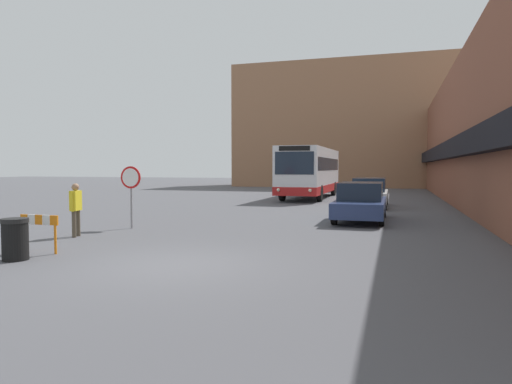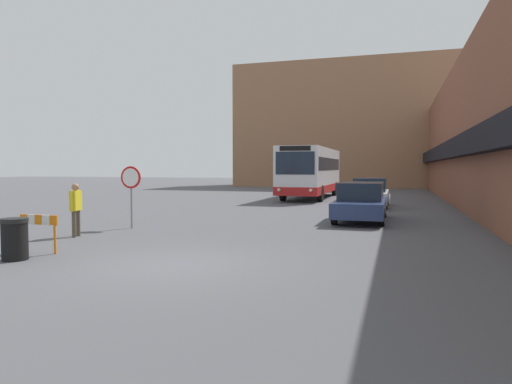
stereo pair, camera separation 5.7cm
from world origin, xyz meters
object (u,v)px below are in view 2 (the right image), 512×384
object	(u,v)px
trash_bin	(15,239)
construction_barricade	(39,226)
stop_sign	(131,184)
pedestrian	(76,205)
parked_car_middle	(370,193)
parked_car_front	(361,202)
city_bus	(311,172)

from	to	relation	value
trash_bin	construction_barricade	size ratio (longest dim) A/B	0.86
stop_sign	pedestrian	xyz separation A→B (m)	(-0.55, -2.16, -0.57)
trash_bin	parked_car_middle	bearing A→B (deg)	67.53
construction_barricade	trash_bin	bearing A→B (deg)	-82.24
parked_car_front	trash_bin	bearing A→B (deg)	-124.23
parked_car_front	pedestrian	distance (m)	10.47
parked_car_front	pedestrian	size ratio (longest dim) A/B	2.97
city_bus	parked_car_front	world-z (taller)	city_bus
stop_sign	parked_car_front	bearing A→B (deg)	32.21
city_bus	stop_sign	xyz separation A→B (m)	(-3.08, -17.55, -0.28)
parked_car_front	parked_car_middle	world-z (taller)	parked_car_middle
pedestrian	parked_car_front	bearing A→B (deg)	117.38
city_bus	parked_car_middle	bearing A→B (deg)	-55.67
parked_car_front	stop_sign	distance (m)	8.78
parked_car_front	pedestrian	xyz separation A→B (m)	(-7.95, -6.82, 0.21)
city_bus	stop_sign	size ratio (longest dim) A/B	4.98
parked_car_middle	trash_bin	bearing A→B (deg)	-112.47
city_bus	pedestrian	bearing A→B (deg)	-100.42
city_bus	parked_car_middle	world-z (taller)	city_bus
city_bus	parked_car_front	bearing A→B (deg)	-71.46
city_bus	parked_car_middle	size ratio (longest dim) A/B	2.25
city_bus	parked_car_front	distance (m)	13.64
stop_sign	city_bus	bearing A→B (deg)	80.06
parked_car_middle	trash_bin	size ratio (longest dim) A/B	5.00
construction_barricade	stop_sign	bearing A→B (deg)	94.47
parked_car_front	stop_sign	size ratio (longest dim) A/B	2.25
city_bus	trash_bin	xyz separation A→B (m)	(-2.60, -23.06, -1.35)
stop_sign	parked_car_middle	bearing A→B (deg)	56.60
city_bus	trash_bin	size ratio (longest dim) A/B	11.22
parked_car_front	parked_car_middle	bearing A→B (deg)	90.00
stop_sign	pedestrian	world-z (taller)	stop_sign
parked_car_middle	stop_sign	xyz separation A→B (m)	(-7.40, -11.22, 0.77)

